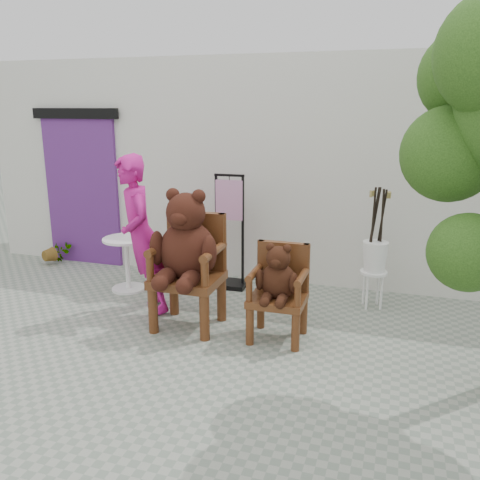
{
  "coord_description": "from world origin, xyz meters",
  "views": [
    {
      "loc": [
        1.54,
        -3.93,
        2.37
      ],
      "look_at": [
        -0.06,
        1.14,
        0.95
      ],
      "focal_mm": 38.0,
      "sensor_mm": 36.0,
      "label": 1
    }
  ],
  "objects_px": {
    "display_stand": "(230,244)",
    "stool_bucket": "(375,256)",
    "chair_small": "(279,282)",
    "cafe_table": "(127,258)",
    "person": "(142,236)",
    "chair_big": "(187,251)"
  },
  "relations": [
    {
      "from": "display_stand",
      "to": "stool_bucket",
      "type": "relative_size",
      "value": 1.04
    },
    {
      "from": "chair_small",
      "to": "cafe_table",
      "type": "xyz_separation_m",
      "value": [
        -2.22,
        0.81,
        -0.17
      ]
    },
    {
      "from": "person",
      "to": "stool_bucket",
      "type": "height_order",
      "value": "person"
    },
    {
      "from": "person",
      "to": "stool_bucket",
      "type": "bearing_deg",
      "value": 71.85
    },
    {
      "from": "chair_small",
      "to": "person",
      "type": "relative_size",
      "value": 0.56
    },
    {
      "from": "chair_big",
      "to": "chair_small",
      "type": "relative_size",
      "value": 1.49
    },
    {
      "from": "chair_small",
      "to": "cafe_table",
      "type": "height_order",
      "value": "chair_small"
    },
    {
      "from": "chair_small",
      "to": "cafe_table",
      "type": "distance_m",
      "value": 2.37
    },
    {
      "from": "chair_small",
      "to": "person",
      "type": "distance_m",
      "value": 1.69
    },
    {
      "from": "chair_big",
      "to": "stool_bucket",
      "type": "distance_m",
      "value": 2.23
    },
    {
      "from": "chair_big",
      "to": "person",
      "type": "height_order",
      "value": "person"
    },
    {
      "from": "stool_bucket",
      "to": "cafe_table",
      "type": "bearing_deg",
      "value": -173.59
    },
    {
      "from": "person",
      "to": "cafe_table",
      "type": "height_order",
      "value": "person"
    },
    {
      "from": "chair_small",
      "to": "display_stand",
      "type": "bearing_deg",
      "value": 126.32
    },
    {
      "from": "person",
      "to": "display_stand",
      "type": "height_order",
      "value": "person"
    },
    {
      "from": "chair_small",
      "to": "display_stand",
      "type": "distance_m",
      "value": 1.65
    },
    {
      "from": "person",
      "to": "cafe_table",
      "type": "xyz_separation_m",
      "value": [
        -0.57,
        0.59,
        -0.48
      ]
    },
    {
      "from": "cafe_table",
      "to": "display_stand",
      "type": "relative_size",
      "value": 0.47
    },
    {
      "from": "chair_big",
      "to": "stool_bucket",
      "type": "bearing_deg",
      "value": 31.42
    },
    {
      "from": "chair_small",
      "to": "cafe_table",
      "type": "relative_size",
      "value": 1.46
    },
    {
      "from": "person",
      "to": "chair_big",
      "type": "bearing_deg",
      "value": 32.9
    },
    {
      "from": "display_stand",
      "to": "cafe_table",
      "type": "bearing_deg",
      "value": -158.36
    }
  ]
}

